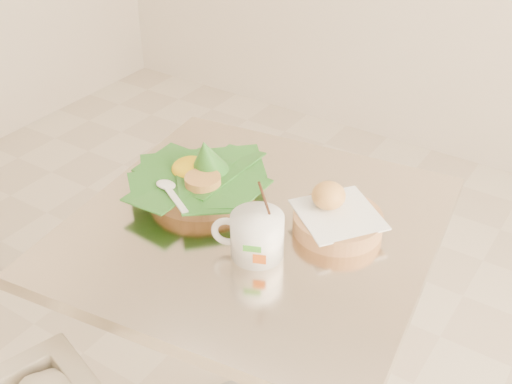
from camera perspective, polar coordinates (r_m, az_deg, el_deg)
The scene contains 4 objects.
cafe_table at distance 1.43m, azimuth -0.14°, elevation -9.87°, with size 0.79×0.79×0.75m.
rice_basket at distance 1.37m, azimuth -4.90°, elevation 1.39°, with size 0.28×0.28×0.14m.
bread_basket at distance 1.27m, azimuth 7.14°, elevation -2.24°, with size 0.21×0.21×0.09m.
coffee_mug at distance 1.18m, azimuth -0.04°, elevation -3.80°, with size 0.13×0.10×0.17m.
Camera 1 is at (0.75, -0.85, 1.52)m, focal length 45.00 mm.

